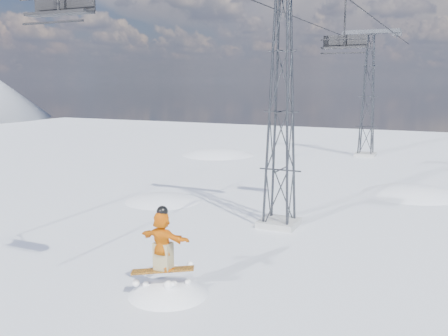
{
  "coord_description": "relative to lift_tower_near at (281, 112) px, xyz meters",
  "views": [
    {
      "loc": [
        8.16,
        -14.2,
        6.9
      ],
      "look_at": [
        0.31,
        2.74,
        3.64
      ],
      "focal_mm": 40.0,
      "sensor_mm": 36.0,
      "label": 1
    }
  ],
  "objects": [
    {
      "name": "lift_tower_far",
      "position": [
        0.0,
        25.0,
        0.0
      ],
      "size": [
        5.2,
        1.8,
        11.43
      ],
      "color": "#999999",
      "rests_on": "ground"
    },
    {
      "name": "snow_terrain",
      "position": [
        -5.57,
        13.24,
        -15.06
      ],
      "size": [
        39.0,
        37.0,
        22.0
      ],
      "color": "white",
      "rests_on": "ground"
    },
    {
      "name": "lift_tower_near",
      "position": [
        0.0,
        0.0,
        0.0
      ],
      "size": [
        5.2,
        1.8,
        11.43
      ],
      "color": "#999999",
      "rests_on": "ground"
    },
    {
      "name": "ground",
      "position": [
        -0.8,
        -8.0,
        -5.47
      ],
      "size": [
        120.0,
        120.0,
        0.0
      ],
      "primitive_type": "plane",
      "color": "white",
      "rests_on": "ground"
    },
    {
      "name": "lift_chair_near",
      "position": [
        -2.2,
        -11.73,
        3.38
      ],
      "size": [
        2.01,
        0.58,
        2.5
      ],
      "color": "black",
      "rests_on": "ground"
    },
    {
      "name": "lift_chair_mid",
      "position": [
        2.2,
        2.86,
        3.26
      ],
      "size": [
        2.14,
        0.61,
        2.65
      ],
      "color": "black",
      "rests_on": "ground"
    },
    {
      "name": "haul_cables",
      "position": [
        0.0,
        11.5,
        5.38
      ],
      "size": [
        4.46,
        51.0,
        0.06
      ],
      "color": "black",
      "rests_on": "ground"
    }
  ]
}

